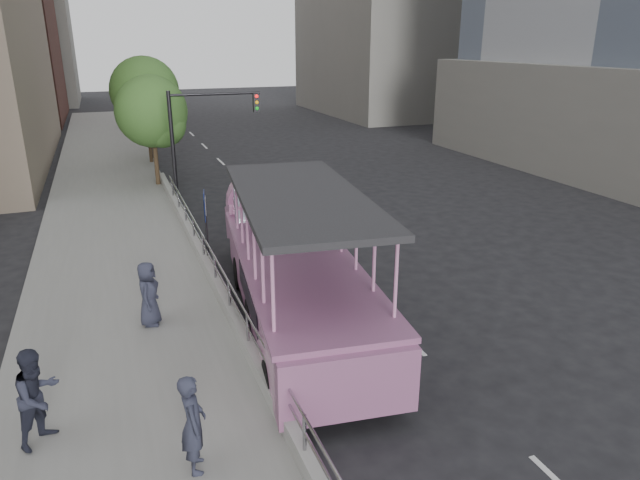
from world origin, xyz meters
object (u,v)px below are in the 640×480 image
at_px(street_tree_near, 154,114).
at_px(traffic_signal, 199,129).
at_px(pedestrian_near, 193,423).
at_px(pedestrian_mid, 38,396).
at_px(street_tree_far, 147,94).
at_px(car, 288,190).
at_px(pedestrian_far, 149,294).
at_px(parking_sign, 206,223).
at_px(duck_boat, 290,262).

bearing_deg(street_tree_near, traffic_signal, -65.02).
relative_size(pedestrian_near, pedestrian_mid, 0.97).
bearing_deg(street_tree_far, street_tree_near, -91.91).
distance_m(car, pedestrian_far, 13.02).
height_order(pedestrian_near, street_tree_far, street_tree_far).
bearing_deg(street_tree_near, pedestrian_near, -94.22).
bearing_deg(car, parking_sign, -129.57).
height_order(car, pedestrian_mid, pedestrian_mid).
bearing_deg(traffic_signal, pedestrian_mid, -109.33).
height_order(street_tree_near, street_tree_far, street_tree_far).
bearing_deg(pedestrian_mid, parking_sign, 12.94).
xyz_separation_m(car, traffic_signal, (-3.76, 1.25, 2.86)).
xyz_separation_m(street_tree_near, street_tree_far, (0.20, 6.00, 0.49)).
height_order(duck_boat, traffic_signal, traffic_signal).
distance_m(car, street_tree_far, 12.42).
relative_size(duck_boat, car, 3.13).
xyz_separation_m(pedestrian_mid, pedestrian_far, (2.25, 4.03, -0.09)).
distance_m(car, traffic_signal, 4.89).
bearing_deg(street_tree_near, parking_sign, -88.55).
height_order(car, parking_sign, parking_sign).
bearing_deg(pedestrian_near, parking_sign, -6.22).
relative_size(duck_boat, pedestrian_near, 6.42).
height_order(pedestrian_far, traffic_signal, traffic_signal).
bearing_deg(pedestrian_far, duck_boat, -69.34).
bearing_deg(pedestrian_mid, traffic_signal, 23.73).
relative_size(car, pedestrian_far, 2.18).
xyz_separation_m(duck_boat, pedestrian_mid, (-6.11, -4.22, -0.17)).
distance_m(pedestrian_near, street_tree_far, 27.52).
xyz_separation_m(car, parking_sign, (-5.06, -7.35, 1.12)).
relative_size(parking_sign, traffic_signal, 0.54).
bearing_deg(parking_sign, traffic_signal, 81.46).
relative_size(traffic_signal, street_tree_near, 0.91).
bearing_deg(duck_boat, pedestrian_mid, -145.37).
bearing_deg(pedestrian_far, street_tree_near, 11.18).
height_order(car, pedestrian_near, pedestrian_near).
relative_size(pedestrian_far, parking_sign, 0.61).
relative_size(duck_boat, pedestrian_far, 6.83).
bearing_deg(duck_boat, pedestrian_near, -121.32).
xyz_separation_m(duck_boat, car, (3.32, 10.66, -0.77)).
distance_m(pedestrian_far, parking_sign, 4.14).
xyz_separation_m(pedestrian_far, parking_sign, (2.12, 3.50, 0.60)).
distance_m(pedestrian_near, pedestrian_mid, 3.03).
distance_m(traffic_signal, street_tree_near, 3.80).
bearing_deg(parking_sign, car, 55.49).
bearing_deg(street_tree_far, parking_sign, -89.67).
height_order(pedestrian_near, pedestrian_mid, pedestrian_mid).
distance_m(car, pedestrian_mid, 17.63).
relative_size(pedestrian_far, street_tree_far, 0.26).
xyz_separation_m(parking_sign, street_tree_far, (-0.10, 18.04, 2.55)).
bearing_deg(parking_sign, street_tree_near, 91.45).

